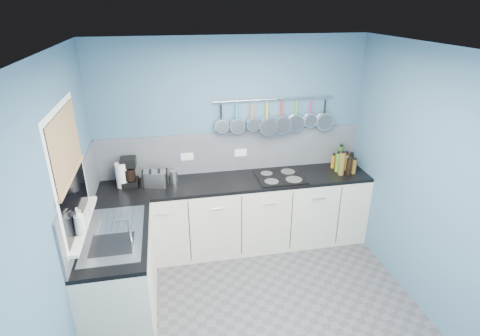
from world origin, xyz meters
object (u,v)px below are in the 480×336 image
object	(u,v)px
paper_towel	(122,175)
toaster	(155,178)
hob	(280,177)
coffee_maker	(129,172)
canister	(174,176)
soap_bottle_a	(79,221)
soap_bottle_b	(81,219)

from	to	relation	value
paper_towel	toaster	size ratio (longest dim) A/B	1.06
toaster	hob	size ratio (longest dim) A/B	0.48
coffee_maker	toaster	xyz separation A→B (m)	(0.28, -0.08, -0.07)
canister	hob	world-z (taller)	canister
paper_towel	toaster	bearing A→B (deg)	-7.03
soap_bottle_a	soap_bottle_b	distance (m)	0.10
soap_bottle_b	coffee_maker	size ratio (longest dim) A/B	0.54
paper_towel	hob	bearing A→B (deg)	-3.47
coffee_maker	toaster	size ratio (longest dim) A/B	1.19
toaster	paper_towel	bearing A→B (deg)	-172.69
soap_bottle_a	paper_towel	size ratio (longest dim) A/B	0.84
soap_bottle_b	toaster	bearing A→B (deg)	60.03
paper_towel	toaster	distance (m)	0.37
paper_towel	canister	xyz separation A→B (m)	(0.57, 0.02, -0.08)
soap_bottle_b	hob	xyz separation A→B (m)	(2.05, 0.97, -0.23)
paper_towel	hob	world-z (taller)	paper_towel
paper_towel	toaster	world-z (taller)	paper_towel
soap_bottle_a	paper_towel	xyz separation A→B (m)	(0.23, 1.17, -0.13)
toaster	canister	size ratio (longest dim) A/B	2.01
coffee_maker	canister	world-z (taller)	coffee_maker
coffee_maker	hob	size ratio (longest dim) A/B	0.57
toaster	hob	xyz separation A→B (m)	(1.46, -0.07, -0.08)
paper_towel	canister	distance (m)	0.58
soap_bottle_a	hob	size ratio (longest dim) A/B	0.43
coffee_maker	toaster	world-z (taller)	coffee_maker
soap_bottle_b	coffee_maker	world-z (taller)	soap_bottle_b
soap_bottle_a	canister	distance (m)	1.44
coffee_maker	toaster	bearing A→B (deg)	-14.15
soap_bottle_a	toaster	size ratio (longest dim) A/B	0.89
paper_towel	soap_bottle_a	bearing A→B (deg)	-101.13
soap_bottle_b	coffee_maker	xyz separation A→B (m)	(0.31, 1.11, -0.08)
paper_towel	coffee_maker	size ratio (longest dim) A/B	0.89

